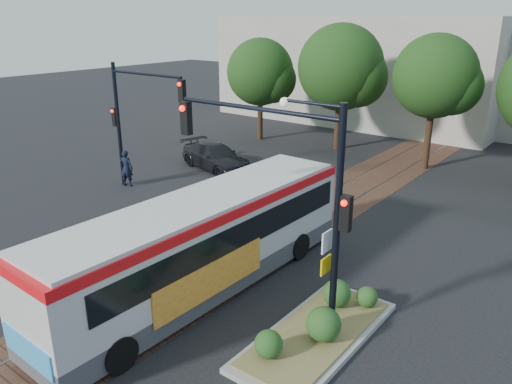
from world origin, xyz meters
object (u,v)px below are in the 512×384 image
city_bus (205,239)px  traffic_island (320,326)px  signal_pole_main (295,180)px  parked_car (216,157)px  officer (126,168)px  signal_pole_left (132,110)px

city_bus → traffic_island: city_bus is taller
signal_pole_main → parked_car: 15.43m
signal_pole_main → officer: signal_pole_main is taller
city_bus → officer: size_ratio=6.17×
officer → signal_pole_left: bearing=157.4°
officer → traffic_island: bearing=137.3°
city_bus → signal_pole_left: signal_pole_left is taller
city_bus → parked_car: (-8.40, 9.76, -0.98)m
officer → signal_pole_main: bearing=136.3°
signal_pole_left → signal_pole_main: bearing=-21.4°
traffic_island → officer: 14.83m
parked_car → signal_pole_main: bearing=-116.8°
parked_car → traffic_island: bearing=-114.8°
city_bus → officer: bearing=155.0°
city_bus → signal_pole_main: 3.99m
traffic_island → officer: officer is taller
city_bus → traffic_island: size_ratio=2.17×
traffic_island → city_bus: bearing=179.9°
traffic_island → signal_pole_left: signal_pole_left is taller
signal_pole_main → city_bus: bearing=-178.4°
signal_pole_main → officer: bearing=159.8°
city_bus → signal_pole_main: signal_pole_main is taller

